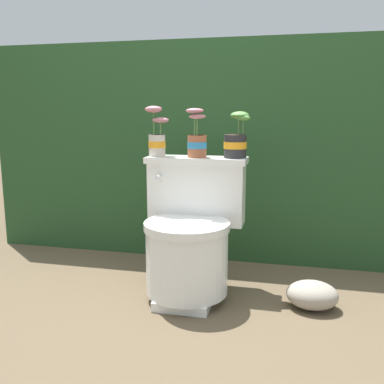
# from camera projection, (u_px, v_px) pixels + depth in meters

# --- Properties ---
(ground_plane) EXTENTS (12.00, 12.00, 0.00)m
(ground_plane) POSITION_uv_depth(u_px,v_px,m) (202.00, 299.00, 2.07)
(ground_plane) COLOR brown
(hedge_backdrop) EXTENTS (2.98, 0.80, 1.30)m
(hedge_backdrop) POSITION_uv_depth(u_px,v_px,m) (232.00, 148.00, 2.88)
(hedge_backdrop) COLOR #234723
(hedge_backdrop) RESTS_ON ground
(toilet) EXTENTS (0.51, 0.50, 0.67)m
(toilet) POSITION_uv_depth(u_px,v_px,m) (190.00, 237.00, 2.07)
(toilet) COLOR white
(toilet) RESTS_ON ground
(potted_plant_left) EXTENTS (0.12, 0.12, 0.25)m
(potted_plant_left) POSITION_uv_depth(u_px,v_px,m) (157.00, 136.00, 2.16)
(potted_plant_left) COLOR beige
(potted_plant_left) RESTS_ON toilet
(potted_plant_midleft) EXTENTS (0.10, 0.12, 0.24)m
(potted_plant_midleft) POSITION_uv_depth(u_px,v_px,m) (197.00, 140.00, 2.11)
(potted_plant_midleft) COLOR #9E5638
(potted_plant_midleft) RESTS_ON toilet
(potted_plant_middle) EXTENTS (0.13, 0.13, 0.23)m
(potted_plant_middle) POSITION_uv_depth(u_px,v_px,m) (236.00, 140.00, 2.10)
(potted_plant_middle) COLOR #262628
(potted_plant_middle) RESTS_ON toilet
(garden_stone) EXTENTS (0.23, 0.19, 0.13)m
(garden_stone) POSITION_uv_depth(u_px,v_px,m) (312.00, 295.00, 1.96)
(garden_stone) COLOR #9E9384
(garden_stone) RESTS_ON ground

